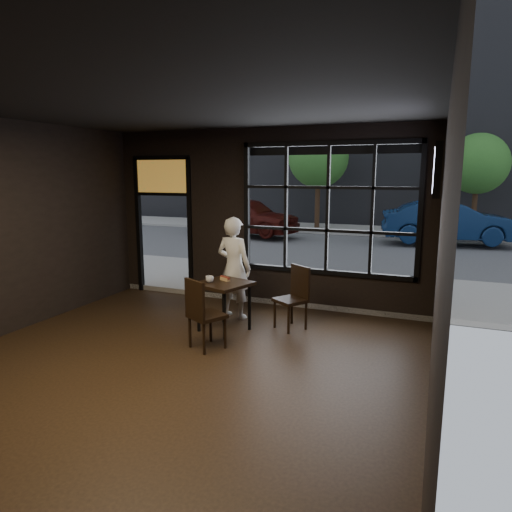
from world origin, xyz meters
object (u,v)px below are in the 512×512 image
at_px(chair_near, 207,313).
at_px(navy_car, 448,222).
at_px(man, 234,268).
at_px(cafe_table, 224,306).

xyz_separation_m(chair_near, navy_car, (3.19, 11.11, 0.30)).
bearing_deg(man, cafe_table, 108.76).
xyz_separation_m(man, navy_car, (3.42, 9.71, -0.05)).
height_order(chair_near, navy_car, navy_car).
xyz_separation_m(chair_near, man, (-0.23, 1.40, 0.35)).
distance_m(man, navy_car, 10.29).
bearing_deg(cafe_table, navy_car, 90.54).
distance_m(cafe_table, navy_car, 10.90).
distance_m(chair_near, navy_car, 11.56).
bearing_deg(navy_car, man, 151.53).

